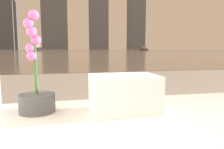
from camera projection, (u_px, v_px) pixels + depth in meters
name	position (u px, v px, depth m)	size (l,w,h in m)	color
potted_orchid	(36.00, 90.00, 0.93)	(0.15, 0.15, 0.43)	#4C4C4C
towel_stack	(124.00, 93.00, 0.94)	(0.28, 0.21, 0.16)	white
harbor_water	(65.00, 51.00, 60.38)	(180.00, 110.00, 0.01)	gray
harbor_boat_0	(144.00, 49.00, 62.93)	(1.30, 3.36, 1.24)	#4C4C51
harbor_boat_1	(37.00, 48.00, 62.46)	(3.89, 5.41, 1.93)	#2D2D33
skyline_tower_1	(3.00, 25.00, 106.91)	(11.29, 11.42, 23.84)	#4C515B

